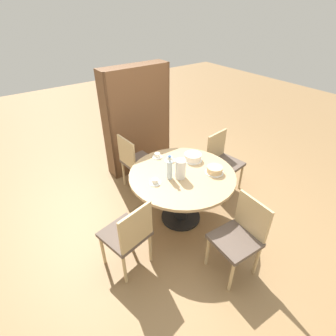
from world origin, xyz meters
TOP-DOWN VIEW (x-y plane):
  - ground_plane at (0.00, 0.00)m, footprint 14.00×14.00m
  - dining_table at (0.00, 0.00)m, footprint 1.27×1.27m
  - chair_a at (-0.12, 0.92)m, footprint 0.45×0.45m
  - chair_b at (-0.89, -0.26)m, footprint 0.50×0.50m
  - chair_c at (0.00, -0.93)m, footprint 0.44×0.44m
  - chair_d at (0.91, 0.18)m, footprint 0.47×0.47m
  - bookshelf at (0.25, 1.41)m, footprint 1.06×0.28m
  - coffee_pot at (-0.06, -0.04)m, footprint 0.12×0.12m
  - water_bottle at (-0.17, 0.02)m, footprint 0.07×0.07m
  - cake_main at (0.30, 0.16)m, footprint 0.25×0.25m
  - cake_second at (0.32, -0.21)m, footprint 0.22×0.22m
  - cup_a at (-0.02, 0.49)m, footprint 0.13×0.13m
  - cup_b at (-0.37, 0.03)m, footprint 0.13×0.13m
  - cup_c at (0.05, 0.32)m, footprint 0.13×0.13m

SIDE VIEW (x-z plane):
  - ground_plane at x=0.00m, z-range 0.00..0.00m
  - chair_a at x=-0.12m, z-range 0.04..0.91m
  - chair_b at x=-0.89m, z-range 0.04..0.91m
  - chair_c at x=0.00m, z-range 0.04..0.91m
  - chair_d at x=0.91m, z-range 0.04..0.91m
  - dining_table at x=0.00m, z-range 0.20..0.91m
  - cup_a at x=-0.02m, z-range 0.70..0.76m
  - cup_b at x=-0.37m, z-range 0.70..0.76m
  - cup_c at x=0.05m, z-range 0.70..0.76m
  - cake_second at x=0.32m, z-range 0.71..0.79m
  - cake_main at x=0.30m, z-range 0.71..0.80m
  - bookshelf at x=0.25m, z-range -0.04..1.63m
  - water_bottle at x=-0.17m, z-range 0.68..0.98m
  - coffee_pot at x=-0.06m, z-range 0.70..0.97m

